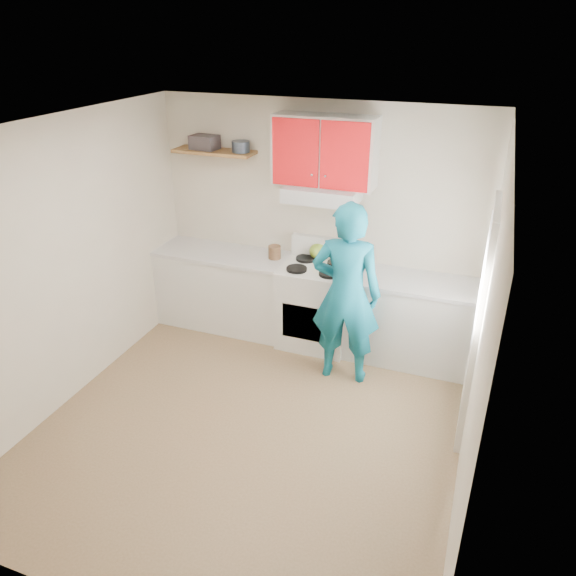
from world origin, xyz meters
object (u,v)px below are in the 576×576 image
at_px(kettle, 319,251).
at_px(person, 346,294).
at_px(tin, 241,147).
at_px(crock, 275,253).
at_px(stove, 316,305).

xyz_separation_m(kettle, person, (0.52, -0.77, -0.08)).
distance_m(tin, crock, 1.19).
height_order(stove, crock, crock).
height_order(tin, person, tin).
xyz_separation_m(tin, kettle, (0.87, 0.06, -1.09)).
height_order(stove, tin, tin).
bearing_deg(tin, person, -26.90).
bearing_deg(person, kettle, -61.20).
bearing_deg(kettle, person, -80.29).
relative_size(kettle, crock, 1.24).
distance_m(tin, person, 1.95).
bearing_deg(tin, crock, -14.66).
bearing_deg(person, stove, -54.48).
distance_m(tin, kettle, 1.39).
bearing_deg(kettle, tin, 159.49).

